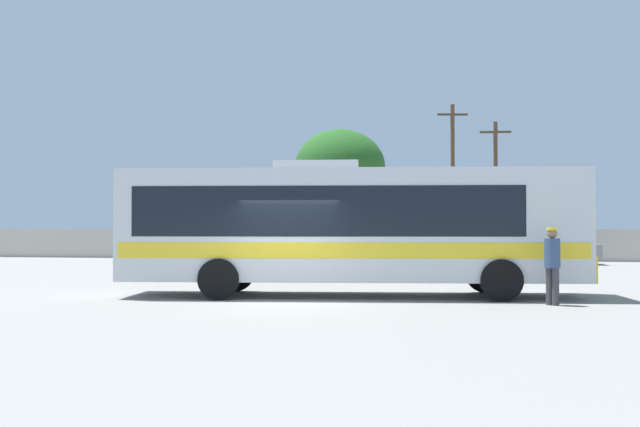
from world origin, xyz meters
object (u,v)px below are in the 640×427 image
object	(u,v)px
attendant_by_bus_door	(552,261)
parked_car_second_black	(279,248)
coach_bus_silver_yellow	(346,224)
roadside_tree_midleft	(340,168)
utility_pole_near	(453,178)
parked_car_third_maroon	(398,249)
parked_car_rightmost_grey	(549,248)
parked_car_leftmost_silver	(187,247)
roadside_tree_left	(229,198)
utility_pole_far	(496,187)

from	to	relation	value
attendant_by_bus_door	parked_car_second_black	bearing A→B (deg)	120.46
coach_bus_silver_yellow	roadside_tree_midleft	bearing A→B (deg)	98.78
attendant_by_bus_door	utility_pole_near	size ratio (longest dim) A/B	0.20
coach_bus_silver_yellow	parked_car_third_maroon	world-z (taller)	coach_bus_silver_yellow
parked_car_second_black	parked_car_rightmost_grey	world-z (taller)	parked_car_rightmost_grey
parked_car_leftmost_silver	roadside_tree_left	xyz separation A→B (m)	(-0.54, 9.36, 3.01)
parked_car_rightmost_grey	roadside_tree_midleft	distance (m)	15.80
parked_car_leftmost_silver	utility_pole_far	distance (m)	18.00
parked_car_rightmost_grey	roadside_tree_left	distance (m)	21.60
attendant_by_bus_door	utility_pole_near	bearing A→B (deg)	94.75
roadside_tree_left	parked_car_third_maroon	bearing A→B (deg)	-41.04
parked_car_rightmost_grey	parked_car_leftmost_silver	bearing A→B (deg)	179.90
parked_car_leftmost_silver	utility_pole_near	size ratio (longest dim) A/B	0.51
parked_car_third_maroon	parked_car_second_black	bearing A→B (deg)	-179.30
parked_car_leftmost_silver	parked_car_second_black	size ratio (longest dim) A/B	1.02
attendant_by_bus_door	roadside_tree_midleft	bearing A→B (deg)	107.87
parked_car_second_black	parked_car_third_maroon	distance (m)	6.03
utility_pole_near	parked_car_second_black	bearing A→B (deg)	-138.04
roadside_tree_left	parked_car_leftmost_silver	bearing A→B (deg)	-86.68
parked_car_second_black	parked_car_third_maroon	world-z (taller)	parked_car_second_black
utility_pole_near	roadside_tree_midleft	distance (m)	7.64
utility_pole_near	roadside_tree_left	bearing A→B (deg)	169.95
parked_car_leftmost_silver	roadside_tree_midleft	xyz separation A→B (m)	(6.90, 9.34, 4.89)
parked_car_second_black	utility_pole_near	xyz separation A→B (m)	(8.72, 7.85, 3.97)
utility_pole_near	roadside_tree_left	xyz separation A→B (m)	(-14.59, 2.59, -0.98)
parked_car_rightmost_grey	utility_pole_near	world-z (taller)	utility_pole_near
parked_car_leftmost_silver	parked_car_rightmost_grey	world-z (taller)	parked_car_rightmost_grey
parked_car_rightmost_grey	parked_car_third_maroon	bearing A→B (deg)	-172.49
parked_car_leftmost_silver	utility_pole_far	size ratio (longest dim) A/B	0.58
parked_car_leftmost_silver	parked_car_third_maroon	distance (m)	11.40
attendant_by_bus_door	roadside_tree_left	bearing A→B (deg)	120.07
parked_car_third_maroon	roadside_tree_left	bearing A→B (deg)	138.96
utility_pole_far	roadside_tree_midleft	distance (m)	10.17
parked_car_second_black	parked_car_leftmost_silver	bearing A→B (deg)	168.62
coach_bus_silver_yellow	parked_car_leftmost_silver	world-z (taller)	coach_bus_silver_yellow
parked_car_third_maroon	roadside_tree_midleft	size ratio (longest dim) A/B	0.52
parked_car_second_black	utility_pole_near	size ratio (longest dim) A/B	0.49
parked_car_leftmost_silver	utility_pole_near	world-z (taller)	utility_pole_near
parked_car_leftmost_silver	parked_car_rightmost_grey	bearing A→B (deg)	-0.10
coach_bus_silver_yellow	parked_car_second_black	distance (m)	18.13
utility_pole_near	roadside_tree_left	size ratio (longest dim) A/B	1.74
attendant_by_bus_door	utility_pole_far	xyz separation A→B (m)	(0.26, 25.95, 3.12)
attendant_by_bus_door	roadside_tree_midleft	size ratio (longest dim) A/B	0.22
parked_car_second_black	parked_car_third_maroon	size ratio (longest dim) A/B	1.07
roadside_tree_midleft	parked_car_second_black	bearing A→B (deg)	-98.63
parked_car_leftmost_silver	utility_pole_far	world-z (taller)	utility_pole_far
utility_pole_far	utility_pole_near	bearing A→B (deg)	169.50
coach_bus_silver_yellow	utility_pole_far	world-z (taller)	utility_pole_far
parked_car_leftmost_silver	utility_pole_near	xyz separation A→B (m)	(14.05, 6.77, 3.99)
parked_car_leftmost_silver	parked_car_second_black	bearing A→B (deg)	-11.38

